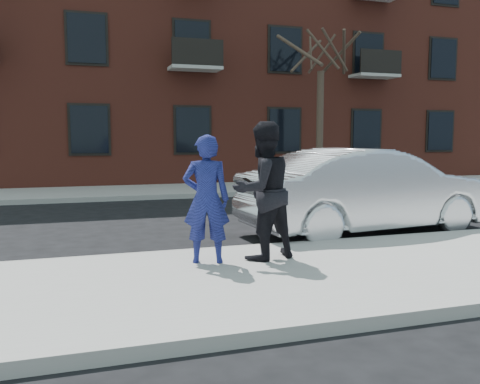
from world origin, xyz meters
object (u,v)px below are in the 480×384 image
object	(u,v)px
man_peacoat	(263,191)
man_hoodie	(206,199)
silver_sedan	(368,191)
street_tree	(321,38)

from	to	relation	value
man_peacoat	man_hoodie	bearing A→B (deg)	-18.46
silver_sedan	man_peacoat	world-z (taller)	man_peacoat
silver_sedan	man_peacoat	bearing A→B (deg)	117.83
silver_sedan	man_hoodie	distance (m)	4.27
silver_sedan	street_tree	bearing A→B (deg)	-25.79
silver_sedan	man_hoodie	bearing A→B (deg)	111.28
man_hoodie	man_peacoat	world-z (taller)	man_peacoat
street_tree	man_hoodie	bearing A→B (deg)	-123.90
street_tree	silver_sedan	bearing A→B (deg)	-110.42
street_tree	man_peacoat	bearing A→B (deg)	-120.51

